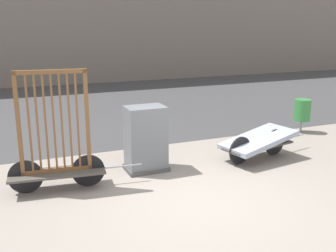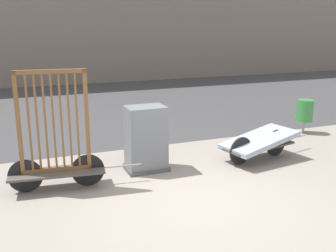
# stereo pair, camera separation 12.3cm
# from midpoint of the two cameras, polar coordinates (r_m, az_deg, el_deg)

# --- Properties ---
(ground_plane) EXTENTS (60.00, 60.00, 0.00)m
(ground_plane) POSITION_cam_midpoint_polar(r_m,az_deg,el_deg) (6.77, 3.89, -10.62)
(ground_plane) COLOR gray
(road_strip) EXTENTS (56.00, 10.86, 0.01)m
(road_strip) POSITION_cam_midpoint_polar(r_m,az_deg,el_deg) (14.58, -11.12, 2.95)
(road_strip) COLOR #424244
(road_strip) RESTS_ON ground_plane
(bike_cart_with_bedframe) EXTENTS (2.38, 0.72, 2.15)m
(bike_cart_with_bedframe) POSITION_cam_midpoint_polar(r_m,az_deg,el_deg) (7.18, -16.39, -3.45)
(bike_cart_with_bedframe) COLOR #4C4742
(bike_cart_with_bedframe) RESTS_ON ground_plane
(bike_cart_with_mattress) EXTENTS (2.39, 1.17, 0.63)m
(bike_cart_with_mattress) POSITION_cam_midpoint_polar(r_m,az_deg,el_deg) (8.75, 12.61, -2.18)
(bike_cart_with_mattress) COLOR #4C4742
(bike_cart_with_mattress) RESTS_ON ground_plane
(utility_cabinet) EXTENTS (0.83, 0.61, 1.32)m
(utility_cabinet) POSITION_cam_midpoint_polar(r_m,az_deg,el_deg) (7.88, -3.70, -2.15)
(utility_cabinet) COLOR #4C4C4C
(utility_cabinet) RESTS_ON ground_plane
(trash_bin) EXTENTS (0.44, 0.44, 0.91)m
(trash_bin) POSITION_cam_midpoint_polar(r_m,az_deg,el_deg) (11.23, 18.61, 2.19)
(trash_bin) COLOR gray
(trash_bin) RESTS_ON ground_plane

